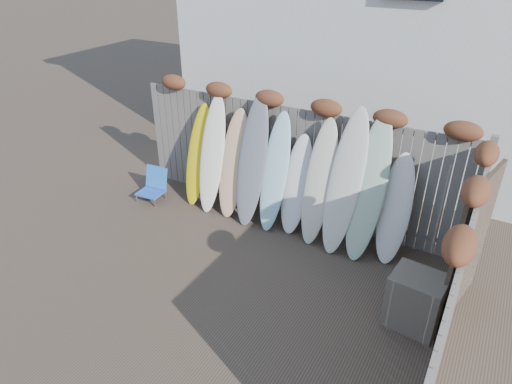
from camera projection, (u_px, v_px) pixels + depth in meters
The scene contains 17 objects.
ground at pixel (215, 288), 6.56m from camera, with size 80.00×80.00×0.00m, color #493A2D.
back_fence at pixel (293, 154), 7.79m from camera, with size 6.05×0.28×2.24m.
right_fence at pixel (454, 283), 4.91m from camera, with size 0.28×4.40×2.24m.
house at pixel (398, 4), 9.75m from camera, with size 8.50×5.50×6.33m.
beach_chair at pixel (154, 185), 8.72m from camera, with size 0.49×0.52×0.61m.
wooden_crate at pixel (415, 300), 5.78m from camera, with size 0.65×0.54×0.76m, color brown.
lattice_panel at pixel (470, 246), 5.79m from camera, with size 0.05×1.31×1.97m, color brown.
surfboard_0 at pixel (198, 155), 8.38m from camera, with size 0.47×0.07×1.91m, color yellow.
surfboard_1 at pixel (212, 155), 8.14m from camera, with size 0.46×0.07×2.15m, color white.
surfboard_2 at pixel (233, 164), 8.00m from camera, with size 0.51×0.07×1.96m, color #EBC581.
surfboard_3 at pixel (252, 162), 7.73m from camera, with size 0.50×0.07×2.27m, color slate.
surfboard_4 at pixel (275, 172), 7.61m from camera, with size 0.46×0.07×2.06m, color #A5D6E7.
surfboard_5 at pixel (296, 185), 7.57m from camera, with size 0.47×0.07×1.71m, color white.
surfboard_6 at pixel (319, 183), 7.26m from camera, with size 0.47×0.07×2.09m, color beige.
surfboard_7 at pixel (345, 183), 6.99m from camera, with size 0.53×0.07×2.34m, color silver.
surfboard_8 at pixel (368, 190), 6.84m from camera, with size 0.52×0.07×2.30m, color #ADC8AC.
surfboard_9 at pixel (395, 209), 6.85m from camera, with size 0.47×0.07×1.74m, color white.
Camera 1 is at (3.01, -4.13, 4.37)m, focal length 32.00 mm.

